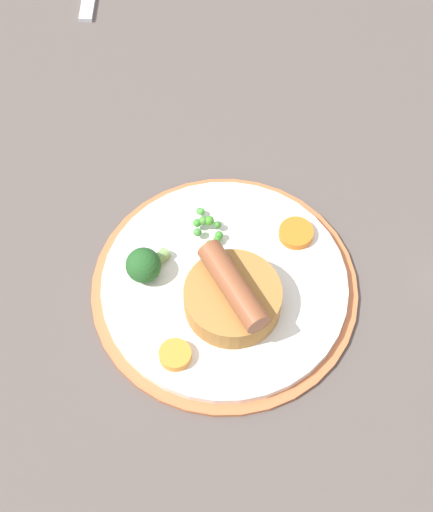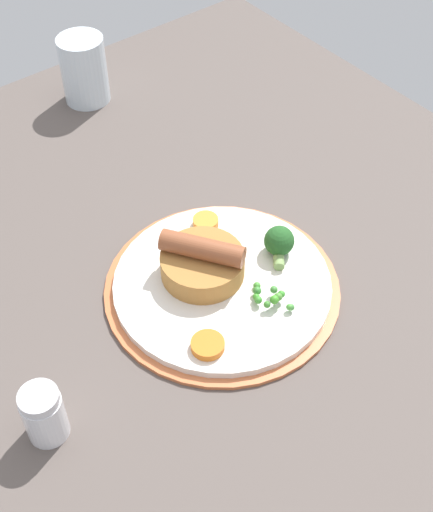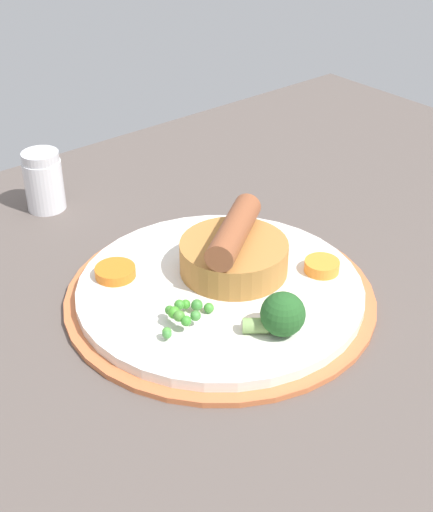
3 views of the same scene
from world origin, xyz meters
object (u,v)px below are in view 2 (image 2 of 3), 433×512
Objects in this scene: pea_pile at (271,297)px; drinking_glass at (84,70)px; broccoli_floret_near at (279,242)px; carrot_slice_2 at (206,222)px; salt_shaker at (44,414)px; sausage_pudding at (202,261)px; carrot_slice_0 at (208,345)px; dinner_plate at (222,286)px.

drinking_glass is at bearing -6.45° from pea_pile.
broccoli_floret_near is 1.46× the size of carrot_slice_2.
salt_shaker is at bearing 85.76° from pea_pile.
carrot_slice_2 is (13.74, -1.76, -0.42)cm from pea_pile.
sausage_pudding reaches higher than carrot_slice_0.
sausage_pudding is at bearing 112.53° from broccoli_floret_near.
sausage_pudding is 23.76cm from salt_shaker.
dinner_plate is 2.82× the size of sausage_pudding.
broccoli_floret_near is at bearing -84.39° from salt_shaker.
salt_shaker reaches higher than carrot_slice_2.
salt_shaker is (-3.64, 23.94, 2.54)cm from dinner_plate.
sausage_pudding is 1.86× the size of pea_pile.
broccoli_floret_near is at bearing -48.00° from pea_pile.
pea_pile is 9.00cm from carrot_slice_0.
salt_shaker is (2.45, 17.20, 1.27)cm from carrot_slice_0.
sausage_pudding reaches higher than pea_pile.
salt_shaker is at bearing 144.90° from drinking_glass.
sausage_pudding is 9.24cm from broccoli_floret_near.
pea_pile is 26.25cm from salt_shaker.
carrot_slice_0 is 1.15× the size of carrot_slice_2.
carrot_slice_2 is at bearing 173.90° from drinking_glass.
salt_shaker reaches higher than carrot_slice_0.
pea_pile is at bearing 173.55° from drinking_glass.
drinking_glass reaches higher than carrot_slice_2.
drinking_glass is at bearing 40.88° from broccoli_floret_near.
pea_pile is 0.52× the size of drinking_glass.
sausage_pudding is 2.11× the size of broccoli_floret_near.
pea_pile reaches higher than carrot_slice_2.
salt_shaker is (-5.96, 23.00, -0.21)cm from sausage_pudding.
dinner_plate is at bearing -12.07° from sausage_pudding.
dinner_plate is 6.26cm from pea_pile.
pea_pile is 47.05cm from drinking_glass.
carrot_slice_0 is 0.36× the size of drinking_glass.
sausage_pudding is 7.77cm from carrot_slice_2.
salt_shaker is at bearing 112.91° from carrot_slice_2.
drinking_glass is (46.68, -5.28, 2.55)cm from pea_pile.
dinner_plate is at bearing -47.92° from carrot_slice_0.
drinking_glass is (41.62, 0.35, 1.81)cm from broccoli_floret_near.
carrot_slice_2 is at bearing 105.75° from sausage_pudding.
dinner_plate is 5.24× the size of pea_pile.
carrot_slice_2 is (5.85, -4.92, -1.41)cm from sausage_pudding.
dinner_plate is 2.70× the size of drinking_glass.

